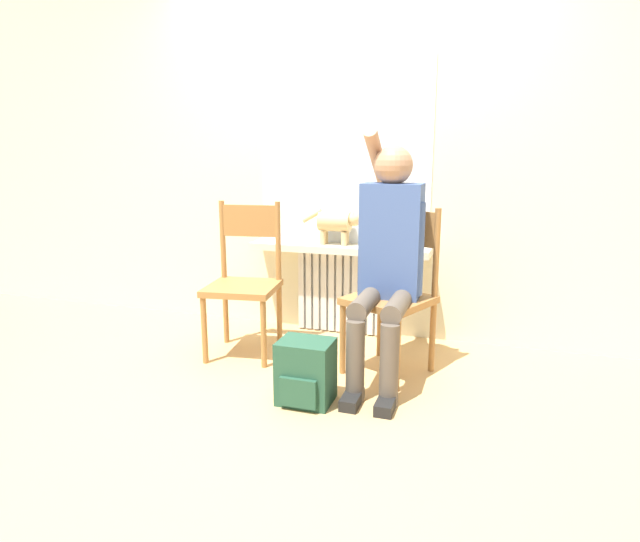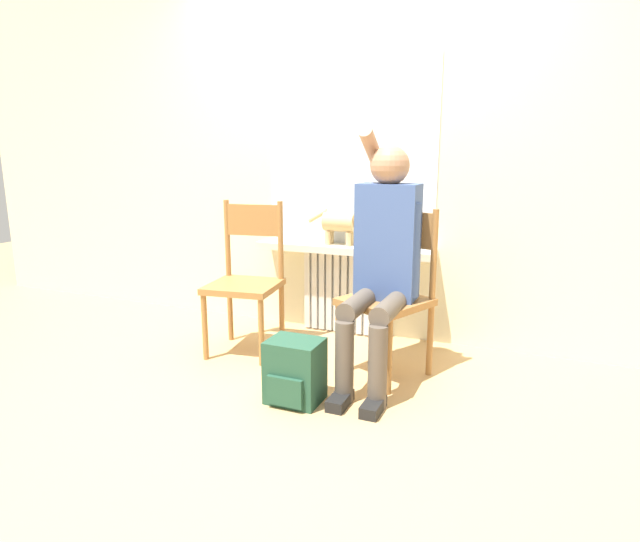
% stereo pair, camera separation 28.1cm
% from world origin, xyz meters
% --- Properties ---
extents(ground_plane, '(12.00, 12.00, 0.00)m').
position_xyz_m(ground_plane, '(0.00, 0.00, 0.00)').
color(ground_plane, tan).
extents(wall_with_window, '(7.00, 0.06, 2.70)m').
position_xyz_m(wall_with_window, '(0.00, 1.23, 1.35)').
color(wall_with_window, beige).
rests_on(wall_with_window, ground_plane).
extents(radiator, '(0.64, 0.08, 0.61)m').
position_xyz_m(radiator, '(-0.00, 1.15, 0.30)').
color(radiator, silver).
rests_on(radiator, ground_plane).
extents(windowsill, '(1.28, 0.22, 0.05)m').
position_xyz_m(windowsill, '(0.00, 1.09, 0.63)').
color(windowsill, beige).
rests_on(windowsill, radiator).
extents(window_glass, '(1.23, 0.01, 1.27)m').
position_xyz_m(window_glass, '(0.00, 1.20, 1.29)').
color(window_glass, white).
rests_on(window_glass, windowsill).
extents(chair_left, '(0.49, 0.49, 0.98)m').
position_xyz_m(chair_left, '(-0.48, 0.57, 0.50)').
color(chair_left, '#9E6B38').
rests_on(chair_left, ground_plane).
extents(chair_right, '(0.57, 0.57, 0.98)m').
position_xyz_m(chair_right, '(0.49, 0.56, 0.50)').
color(chair_right, '#9E6B38').
rests_on(chair_right, ground_plane).
extents(person, '(0.36, 0.99, 1.44)m').
position_xyz_m(person, '(0.47, 0.46, 0.74)').
color(person, brown).
rests_on(person, ground_plane).
extents(cat, '(0.43, 0.14, 0.25)m').
position_xyz_m(cat, '(-0.01, 1.10, 0.81)').
color(cat, '#DBB77A').
rests_on(cat, windowsill).
extents(backpack, '(0.28, 0.25, 0.34)m').
position_xyz_m(backpack, '(0.14, -0.00, 0.17)').
color(backpack, '#234C38').
rests_on(backpack, ground_plane).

